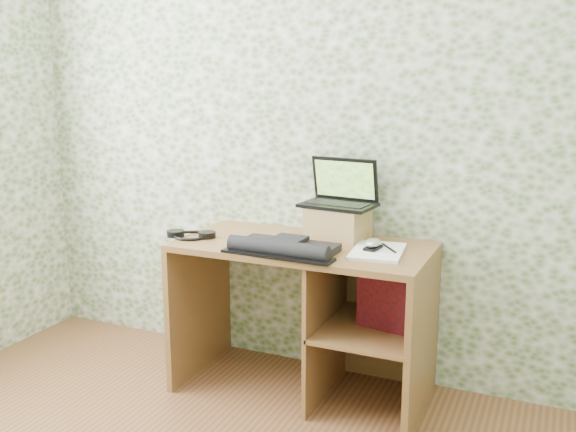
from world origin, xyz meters
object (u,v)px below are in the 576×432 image
at_px(riser, 338,223).
at_px(notepad, 378,251).
at_px(keyboard, 284,247).
at_px(desk, 320,298).
at_px(laptop, 341,194).

bearing_deg(riser, notepad, -33.33).
bearing_deg(keyboard, desk, 67.02).
xyz_separation_m(desk, keyboard, (-0.10, -0.21, 0.29)).
bearing_deg(notepad, laptop, 134.38).
relative_size(keyboard, notepad, 1.65).
xyz_separation_m(riser, laptop, (0.00, 0.04, 0.13)).
height_order(laptop, notepad, laptop).
bearing_deg(keyboard, laptop, 70.61).
relative_size(laptop, keyboard, 0.70).
relative_size(desk, riser, 4.45).
xyz_separation_m(desk, laptop, (0.04, 0.15, 0.48)).
distance_m(desk, keyboard, 0.37).
distance_m(desk, notepad, 0.40).
bearing_deg(laptop, riser, -83.87).
distance_m(riser, keyboard, 0.36).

